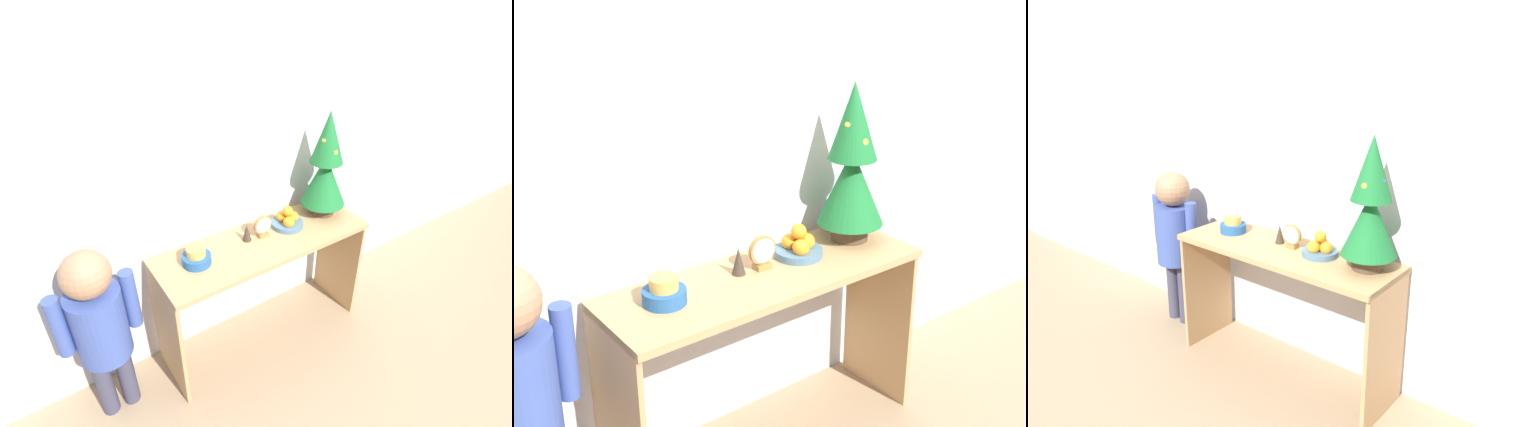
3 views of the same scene
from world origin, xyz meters
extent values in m
plane|color=#997F60|center=(0.00, 0.00, 0.00)|extent=(12.00, 12.00, 0.00)
cube|color=silver|center=(0.00, 0.45, 1.25)|extent=(7.00, 0.05, 2.50)
cube|color=tan|center=(0.00, 0.20, 0.70)|extent=(1.22, 0.40, 0.03)
cube|color=tan|center=(-0.60, 0.20, 0.36)|extent=(0.02, 0.37, 0.72)
cube|color=tan|center=(0.60, 0.20, 0.36)|extent=(0.02, 0.37, 0.72)
cylinder|color=#4C3828|center=(0.46, 0.25, 0.74)|extent=(0.15, 0.15, 0.05)
cylinder|color=brown|center=(0.46, 0.25, 0.79)|extent=(0.02, 0.02, 0.04)
cone|color=#19662D|center=(0.46, 0.25, 0.94)|extent=(0.26, 0.26, 0.30)
cone|color=#19662D|center=(0.46, 0.25, 1.20)|extent=(0.19, 0.19, 0.30)
sphere|color=gold|center=(0.46, 0.20, 1.13)|extent=(0.04, 0.04, 0.04)
sphere|color=#2D4CA8|center=(0.50, 0.25, 1.14)|extent=(0.05, 0.05, 0.05)
sphere|color=gold|center=(0.43, 0.24, 1.19)|extent=(0.05, 0.05, 0.05)
sphere|color=gold|center=(0.47, 0.31, 1.11)|extent=(0.06, 0.06, 0.06)
cylinder|color=#476B84|center=(0.19, 0.25, 0.73)|extent=(0.18, 0.18, 0.03)
sphere|color=orange|center=(0.23, 0.24, 0.77)|extent=(0.06, 0.06, 0.06)
sphere|color=orange|center=(0.18, 0.28, 0.77)|extent=(0.06, 0.06, 0.06)
sphere|color=orange|center=(0.18, 0.21, 0.77)|extent=(0.06, 0.06, 0.06)
sphere|color=orange|center=(0.19, 0.25, 0.82)|extent=(0.06, 0.06, 0.06)
cylinder|color=#235189|center=(-0.39, 0.23, 0.74)|extent=(0.15, 0.15, 0.05)
cylinder|color=gold|center=(-0.39, 0.23, 0.79)|extent=(0.10, 0.10, 0.05)
cube|color=olive|center=(0.02, 0.24, 0.73)|extent=(0.06, 0.04, 0.02)
cylinder|color=olive|center=(0.02, 0.24, 0.79)|extent=(0.11, 0.02, 0.11)
cylinder|color=white|center=(0.02, 0.23, 0.79)|extent=(0.09, 0.00, 0.09)
cone|color=#382D23|center=(-0.07, 0.26, 0.77)|extent=(0.05, 0.05, 0.10)
cylinder|color=#38384C|center=(-0.95, 0.22, 0.21)|extent=(0.09, 0.09, 0.41)
cylinder|color=#38384C|center=(-0.84, 0.22, 0.21)|extent=(0.09, 0.09, 0.41)
cylinder|color=#384C93|center=(-0.90, 0.22, 0.60)|extent=(0.25, 0.25, 0.37)
sphere|color=#997051|center=(-0.90, 0.22, 0.89)|extent=(0.22, 0.22, 0.22)
cylinder|color=#384C93|center=(-1.06, 0.22, 0.67)|extent=(0.07, 0.07, 0.32)
cylinder|color=#384C93|center=(-0.74, 0.22, 0.67)|extent=(0.07, 0.07, 0.32)
camera|label=1|loc=(-1.02, -1.24, 1.98)|focal=28.00mm
camera|label=2|loc=(-1.37, -1.63, 1.84)|focal=50.00mm
camera|label=3|loc=(1.50, -1.67, 1.66)|focal=35.00mm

